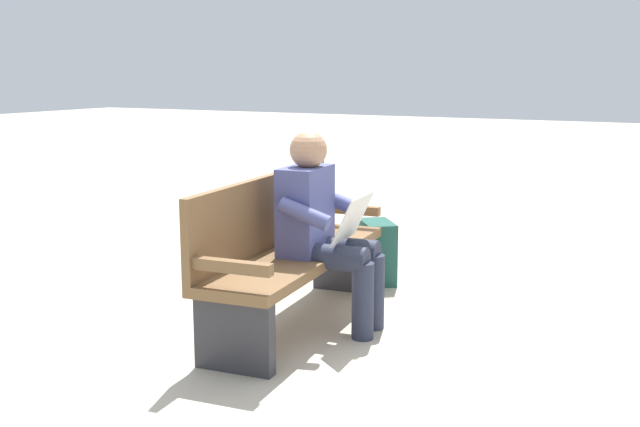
# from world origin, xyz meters

# --- Properties ---
(ground_plane) EXTENTS (40.00, 40.00, 0.00)m
(ground_plane) POSITION_xyz_m (0.00, 0.00, 0.00)
(ground_plane) COLOR #B7AD99
(bench_near) EXTENTS (1.84, 0.65, 0.90)m
(bench_near) POSITION_xyz_m (0.01, -0.07, 0.46)
(bench_near) COLOR brown
(bench_near) RESTS_ON ground
(person_seated) EXTENTS (0.60, 0.60, 1.18)m
(person_seated) POSITION_xyz_m (-0.03, 0.16, 0.63)
(person_seated) COLOR #474C84
(person_seated) RESTS_ON ground
(backpack) EXTENTS (0.41, 0.38, 0.45)m
(backpack) POSITION_xyz_m (-1.10, 0.04, 0.22)
(backpack) COLOR #1E4C42
(backpack) RESTS_ON ground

